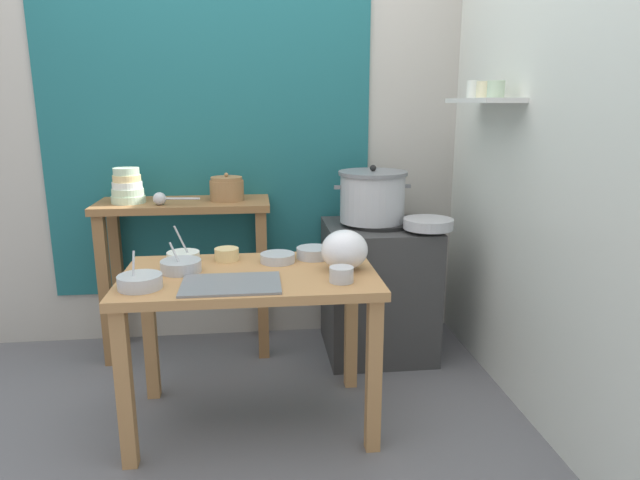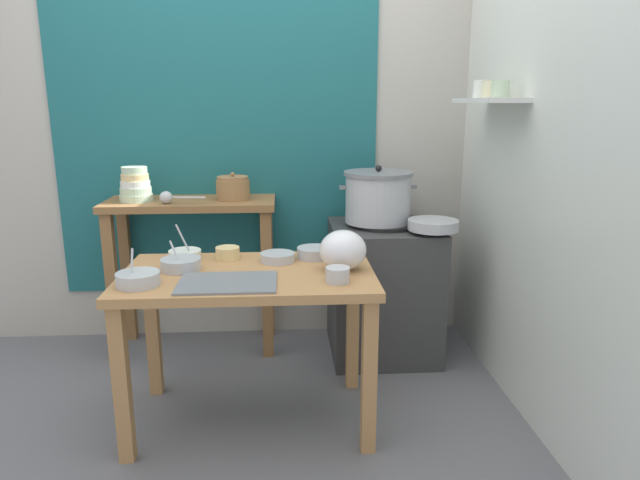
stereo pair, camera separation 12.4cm
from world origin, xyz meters
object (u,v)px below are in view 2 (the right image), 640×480
(wide_pan, at_px, (433,225))
(prep_bowl_0, at_px, (278,257))
(prep_bowl_6, at_px, (138,278))
(prep_table, at_px, (249,295))
(ladle, at_px, (168,197))
(plastic_bag, at_px, (343,250))
(stove_block, at_px, (383,289))
(steamer_pot, at_px, (378,197))
(prep_bowl_3, at_px, (314,252))
(prep_bowl_2, at_px, (181,264))
(prep_bowl_5, at_px, (185,254))
(bowl_stack_enamel, at_px, (135,186))
(clay_pot, at_px, (233,188))
(prep_bowl_1, at_px, (228,253))
(prep_bowl_4, at_px, (338,274))
(serving_tray, at_px, (228,283))
(back_shelf_table, at_px, (192,238))

(wide_pan, xyz_separation_m, prep_bowl_0, (-0.82, -0.35, -0.06))
(prep_bowl_6, bearing_deg, prep_table, 20.94)
(ladle, xyz_separation_m, plastic_bag, (0.89, -0.72, -0.13))
(prep_table, relative_size, stove_block, 1.41)
(prep_table, distance_m, steamer_pot, 1.04)
(wide_pan, bearing_deg, prep_bowl_3, -155.23)
(prep_table, relative_size, prep_bowl_2, 6.23)
(stove_block, distance_m, prep_bowl_5, 1.20)
(prep_bowl_2, bearing_deg, bowl_stack_enamel, 115.73)
(bowl_stack_enamel, height_order, plastic_bag, bowl_stack_enamel)
(clay_pot, relative_size, prep_bowl_1, 1.69)
(prep_bowl_4, bearing_deg, wide_pan, 49.65)
(ladle, bearing_deg, prep_bowl_3, -33.61)
(clay_pot, height_order, plastic_bag, clay_pot)
(prep_bowl_0, bearing_deg, stove_block, 42.36)
(prep_bowl_0, distance_m, prep_bowl_1, 0.24)
(serving_tray, bearing_deg, prep_table, 66.40)
(plastic_bag, distance_m, prep_bowl_5, 0.76)
(plastic_bag, xyz_separation_m, wide_pan, (0.54, 0.51, -0.00))
(clay_pot, distance_m, serving_tray, 1.03)
(prep_bowl_6, bearing_deg, stove_block, 36.62)
(steamer_pot, relative_size, bowl_stack_enamel, 2.24)
(prep_bowl_1, bearing_deg, stove_block, 30.29)
(bowl_stack_enamel, bearing_deg, serving_tray, -58.80)
(prep_table, bearing_deg, prep_bowl_3, 33.74)
(back_shelf_table, relative_size, prep_bowl_3, 5.91)
(bowl_stack_enamel, bearing_deg, prep_bowl_6, -76.48)
(bowl_stack_enamel, relative_size, wide_pan, 0.72)
(back_shelf_table, bearing_deg, steamer_pot, -5.92)
(prep_table, distance_m, back_shelf_table, 0.91)
(stove_block, bearing_deg, prep_bowl_4, -111.93)
(back_shelf_table, distance_m, stove_block, 1.15)
(serving_tray, bearing_deg, wide_pan, 33.19)
(stove_block, relative_size, prep_bowl_0, 4.86)
(prep_bowl_5, distance_m, prep_bowl_6, 0.41)
(prep_bowl_1, relative_size, prep_bowl_5, 0.65)
(prep_bowl_1, height_order, prep_bowl_6, prep_bowl_6)
(steamer_pot, height_order, clay_pot, steamer_pot)
(prep_bowl_5, bearing_deg, plastic_bag, -17.48)
(prep_bowl_6, bearing_deg, prep_bowl_4, -0.73)
(prep_bowl_0, bearing_deg, prep_bowl_2, -166.03)
(prep_bowl_4, bearing_deg, steamer_pot, 70.77)
(prep_bowl_3, height_order, prep_bowl_5, prep_bowl_5)
(back_shelf_table, xyz_separation_m, prep_bowl_6, (-0.06, -0.99, 0.07))
(prep_table, distance_m, stove_block, 1.03)
(prep_bowl_3, xyz_separation_m, prep_bowl_5, (-0.61, 0.02, -0.00))
(stove_block, height_order, bowl_stack_enamel, bowl_stack_enamel)
(stove_block, bearing_deg, prep_bowl_5, -155.51)
(wide_pan, height_order, prep_bowl_3, wide_pan)
(serving_tray, xyz_separation_m, wide_pan, (1.03, 0.67, 0.08))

